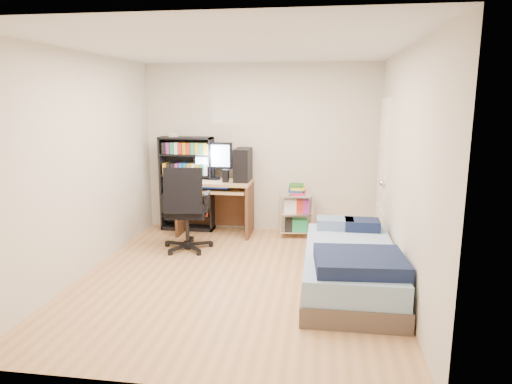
% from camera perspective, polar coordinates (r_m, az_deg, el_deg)
% --- Properties ---
extents(room, '(3.58, 4.08, 2.58)m').
position_cam_1_polar(room, '(4.90, -2.56, 2.92)').
color(room, tan).
rests_on(room, ground).
extents(media_shelf, '(0.80, 0.27, 1.48)m').
position_cam_1_polar(media_shelf, '(7.01, -8.61, 1.16)').
color(media_shelf, black).
rests_on(media_shelf, room).
extents(computer_desk, '(1.07, 0.62, 1.35)m').
position_cam_1_polar(computer_desk, '(6.76, -4.14, 0.87)').
color(computer_desk, tan).
rests_on(computer_desk, room).
extents(office_chair, '(0.76, 0.76, 1.14)m').
position_cam_1_polar(office_chair, '(6.11, -8.68, -3.94)').
color(office_chair, black).
rests_on(office_chair, room).
extents(wire_cart, '(0.51, 0.39, 0.78)m').
position_cam_1_polar(wire_cart, '(6.64, 5.07, -1.30)').
color(wire_cart, white).
rests_on(wire_cart, room).
extents(bed, '(0.98, 1.95, 0.56)m').
position_cam_1_polar(bed, '(4.99, 11.74, -9.10)').
color(bed, brown).
rests_on(bed, room).
extents(door, '(0.12, 0.80, 2.00)m').
position_cam_1_polar(door, '(6.24, 15.66, 2.06)').
color(door, white).
rests_on(door, room).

